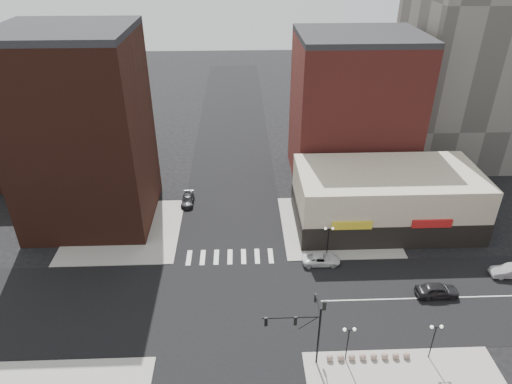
{
  "coord_description": "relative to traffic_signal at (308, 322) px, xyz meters",
  "views": [
    {
      "loc": [
        1.41,
        -37.08,
        35.51
      ],
      "look_at": [
        3.04,
        5.26,
        11.0
      ],
      "focal_mm": 32.0,
      "sensor_mm": 36.0,
      "label": 1
    }
  ],
  "objects": [
    {
      "name": "silver_sedan",
      "position": [
        25.61,
        11.11,
        -4.22
      ],
      "size": [
        4.57,
        1.79,
        1.48
      ],
      "primitive_type": "imported",
      "rotation": [
        0.0,
        0.0,
        -1.62
      ],
      "color": "#A9A8AE",
      "rests_on": "ground"
    },
    {
      "name": "traffic_signal",
      "position": [
        0.0,
        0.0,
        0.0
      ],
      "size": [
        5.59,
        3.09,
        7.77
      ],
      "color": "black",
      "rests_on": "ground"
    },
    {
      "name": "dark_sedan_east",
      "position": [
        15.73,
        8.19,
        -4.16
      ],
      "size": [
        4.74,
        1.95,
        1.61
      ],
      "primitive_type": "imported",
      "rotation": [
        0.0,
        0.0,
        1.58
      ],
      "color": "black",
      "rests_on": "ground"
    },
    {
      "name": "street_lamp_ne",
      "position": [
        4.76,
        15.83,
        -1.67
      ],
      "size": [
        1.22,
        0.32,
        4.16
      ],
      "color": "black",
      "rests_on": "sidewalk_ne"
    },
    {
      "name": "dark_sedan_north",
      "position": [
        -13.74,
        29.08,
        -4.34
      ],
      "size": [
        1.78,
        4.28,
        1.24
      ],
      "primitive_type": "imported",
      "rotation": [
        0.0,
        0.0,
        -0.01
      ],
      "color": "black",
      "rests_on": "ground"
    },
    {
      "name": "building_nw",
      "position": [
        -26.24,
        26.33,
        7.54
      ],
      "size": [
        16.0,
        15.0,
        25.0
      ],
      "primitive_type": "cube",
      "color": "#371911",
      "rests_on": "ground"
    },
    {
      "name": "street_lamp_se_a",
      "position": [
        3.76,
        -0.17,
        -1.67
      ],
      "size": [
        1.22,
        0.32,
        4.16
      ],
      "color": "black",
      "rests_on": "sidewalk_se"
    },
    {
      "name": "building_ne_midrise",
      "position": [
        11.76,
        37.33,
        6.04
      ],
      "size": [
        18.0,
        15.0,
        22.0
      ],
      "primitive_type": "cube",
      "color": "maroon",
      "rests_on": "ground"
    },
    {
      "name": "bollard_row",
      "position": [
        5.94,
        -0.17,
        -4.52
      ],
      "size": [
        7.99,
        0.64,
        0.64
      ],
      "color": "#866A5C",
      "rests_on": "sidewalk_se"
    },
    {
      "name": "sidewalk_nw",
      "position": [
        -21.74,
        22.33,
        -4.9
      ],
      "size": [
        15.0,
        15.0,
        0.12
      ],
      "primitive_type": "cube",
      "color": "gray",
      "rests_on": "ground"
    },
    {
      "name": "street_lamp_se_b",
      "position": [
        11.76,
        -0.17,
        -1.67
      ],
      "size": [
        1.22,
        0.32,
        4.16
      ],
      "color": "black",
      "rests_on": "sidewalk_se"
    },
    {
      "name": "building_ne_row",
      "position": [
        13.76,
        22.83,
        -1.66
      ],
      "size": [
        24.2,
        12.2,
        8.0
      ],
      "color": "beige",
      "rests_on": "ground"
    },
    {
      "name": "ground",
      "position": [
        -7.24,
        7.83,
        -4.96
      ],
      "size": [
        240.0,
        240.0,
        0.0
      ],
      "primitive_type": "plane",
      "color": "black",
      "rests_on": "ground"
    },
    {
      "name": "building_nw_low",
      "position": [
        -39.24,
        41.83,
        1.04
      ],
      "size": [
        20.0,
        18.0,
        12.0
      ],
      "primitive_type": "cube",
      "color": "#371911",
      "rests_on": "ground"
    },
    {
      "name": "road_ns",
      "position": [
        -7.24,
        7.83,
        -4.95
      ],
      "size": [
        14.0,
        200.0,
        0.02
      ],
      "primitive_type": "cube",
      "color": "black",
      "rests_on": "ground"
    },
    {
      "name": "sidewalk_ne",
      "position": [
        7.26,
        22.33,
        -4.9
      ],
      "size": [
        15.0,
        15.0,
        0.12
      ],
      "primitive_type": "cube",
      "color": "gray",
      "rests_on": "ground"
    },
    {
      "name": "white_suv",
      "position": [
        3.8,
        14.33,
        -4.32
      ],
      "size": [
        4.64,
        2.17,
        1.28
      ],
      "primitive_type": "imported",
      "rotation": [
        0.0,
        0.0,
        1.56
      ],
      "color": "silver",
      "rests_on": "ground"
    },
    {
      "name": "road_ew",
      "position": [
        -7.24,
        7.83,
        -4.95
      ],
      "size": [
        200.0,
        14.0,
        0.02
      ],
      "primitive_type": "cube",
      "color": "black",
      "rests_on": "ground"
    }
  ]
}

